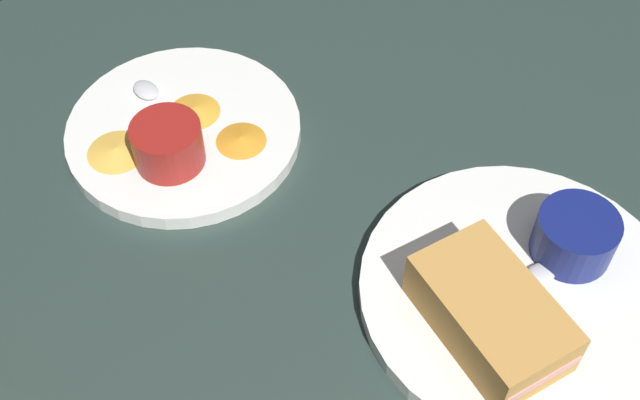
{
  "coord_description": "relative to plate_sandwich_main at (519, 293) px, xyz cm",
  "views": [
    {
      "loc": [
        -30.08,
        20.22,
        59.95
      ],
      "look_at": [
        8.53,
        -3.34,
        3.0
      ],
      "focal_mm": 46.07,
      "sensor_mm": 36.0,
      "label": 1
    }
  ],
  "objects": [
    {
      "name": "ground_plane",
      "position": [
        7.35,
        13.38,
        -2.3
      ],
      "size": [
        110.0,
        110.0,
        3.0
      ],
      "primitive_type": "cube",
      "color": "#283833"
    },
    {
      "name": "plate_sandwich_main",
      "position": [
        0.0,
        0.0,
        0.0
      ],
      "size": [
        27.14,
        27.14,
        1.6
      ],
      "primitive_type": "cylinder",
      "color": "white",
      "rests_on": "ground_plane"
    },
    {
      "name": "plantain_chip_scatter",
      "position": [
        31.07,
        17.4,
        1.1
      ],
      "size": [
        12.92,
        18.01,
        0.6
      ],
      "color": "gold",
      "rests_on": "plate_chips_companion"
    },
    {
      "name": "spoon_by_dark_ramekin",
      "position": [
        -0.25,
        -0.62,
        1.16
      ],
      "size": [
        3.37,
        9.95,
        0.8
      ],
      "color": "silver",
      "rests_on": "plate_sandwich_main"
    },
    {
      "name": "spoon_by_gravy_ramekin",
      "position": [
        36.58,
        17.01,
        1.16
      ],
      "size": [
        9.96,
        3.34,
        0.8
      ],
      "color": "silver",
      "rests_on": "plate_chips_companion"
    },
    {
      "name": "ramekin_dark_sauce",
      "position": [
        0.81,
        -6.05,
        3.09
      ],
      "size": [
        6.95,
        6.95,
        4.27
      ],
      "color": "navy",
      "rests_on": "plate_sandwich_main"
    },
    {
      "name": "ramekin_light_gravy",
      "position": [
        28.32,
        18.96,
        3.15
      ],
      "size": [
        6.59,
        6.59,
        4.39
      ],
      "color": "maroon",
      "rests_on": "plate_chips_companion"
    },
    {
      "name": "sandwich_half_near",
      "position": [
        -1.48,
        4.94,
        3.2
      ],
      "size": [
        13.42,
        7.9,
        4.8
      ],
      "color": "#C68C42",
      "rests_on": "plate_sandwich_main"
    },
    {
      "name": "plate_chips_companion",
      "position": [
        31.78,
        16.08,
        0.0
      ],
      "size": [
        23.02,
        23.02,
        1.6
      ],
      "primitive_type": "cylinder",
      "color": "white",
      "rests_on": "ground_plane"
    }
  ]
}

